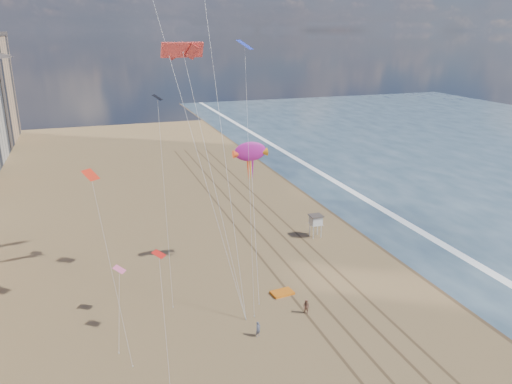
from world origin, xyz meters
The scene contains 9 objects.
wet_sand centered at (19.00, 40.00, 0.00)m, with size 260.00×260.00×0.00m, color #42301E.
foam centered at (23.20, 40.00, 0.00)m, with size 260.00×260.00×0.00m, color white.
tracks centered at (2.55, 30.00, 0.01)m, with size 7.68×120.00×0.01m.
lifeguard_stand centered at (8.18, 32.04, 2.45)m, with size 1.76×1.76×3.18m.
grounded_kite centered at (-1.99, 18.83, 0.13)m, with size 2.36×1.50×0.27m, color orange.
show_kite centered at (-3.00, 26.70, 14.13)m, with size 4.11×5.04×16.88m.
kite_flyer_a centered at (-7.04, 12.21, 0.76)m, with size 0.56×0.36×1.52m, color #54586C.
kite_flyer_b centered at (-1.17, 14.33, 0.79)m, with size 0.77×0.60×1.57m, color #96624C.
small_kites centered at (-13.61, 21.79, 16.51)m, with size 17.46×14.75×21.74m.
Camera 1 is at (-20.19, -25.77, 27.23)m, focal length 35.00 mm.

